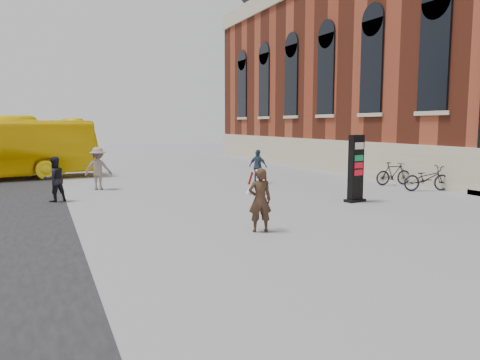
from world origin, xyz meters
name	(u,v)px	position (x,y,z in m)	size (l,w,h in m)	color
ground	(275,224)	(0.00, 0.00, 0.00)	(100.00, 100.00, 0.00)	#9E9EA3
info_pylon	(356,169)	(4.28, 2.18, 1.16)	(0.80, 0.51, 2.33)	black
woman	(260,199)	(-0.75, -0.63, 0.83)	(0.70, 0.66, 1.62)	black
pedestrian_a	(54,179)	(-5.34, 6.32, 0.79)	(0.77, 0.60, 1.58)	black
pedestrian_b	(98,168)	(-3.59, 8.84, 0.88)	(1.13, 0.65, 1.75)	gray
pedestrian_c	(258,166)	(3.37, 8.15, 0.77)	(0.90, 0.38, 1.54)	#2B3F4F
bike_6	(427,178)	(8.60, 3.24, 0.51)	(0.68, 1.96, 1.03)	black
bike_7	(394,174)	(8.60, 5.18, 0.51)	(0.48, 1.70, 1.02)	black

